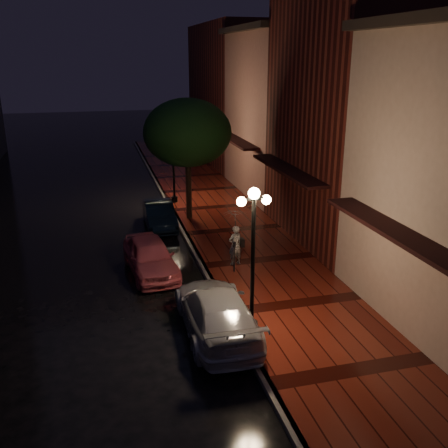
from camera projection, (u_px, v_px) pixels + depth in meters
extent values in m
plane|color=black|center=(203.00, 269.00, 19.12)|extent=(120.00, 120.00, 0.00)
cube|color=#45120C|center=(259.00, 262.00, 19.64)|extent=(4.50, 60.00, 0.15)
cube|color=#595451|center=(203.00, 267.00, 19.10)|extent=(0.25, 60.00, 0.15)
cube|color=#511914|center=(355.00, 113.00, 20.86)|extent=(5.00, 8.00, 11.00)
cube|color=#8C5951|center=(285.00, 116.00, 28.52)|extent=(5.00, 8.00, 9.00)
cube|color=#511914|center=(237.00, 94.00, 37.53)|extent=(5.00, 12.00, 10.00)
cylinder|color=black|center=(253.00, 268.00, 13.93)|extent=(0.12, 0.12, 4.00)
cylinder|color=black|center=(251.00, 326.00, 14.53)|extent=(0.36, 0.36, 0.30)
cube|color=black|center=(254.00, 199.00, 13.29)|extent=(0.70, 0.08, 0.08)
sphere|color=#FFD799|center=(254.00, 193.00, 13.25)|extent=(0.32, 0.32, 0.32)
sphere|color=#FFD799|center=(241.00, 202.00, 13.23)|extent=(0.26, 0.26, 0.26)
sphere|color=#FFD799|center=(266.00, 200.00, 13.39)|extent=(0.26, 0.26, 0.26)
cylinder|color=black|center=(174.00, 166.00, 26.77)|extent=(0.12, 0.12, 4.00)
cylinder|color=black|center=(175.00, 199.00, 27.36)|extent=(0.36, 0.36, 0.30)
cube|color=black|center=(172.00, 128.00, 26.13)|extent=(0.70, 0.08, 0.08)
sphere|color=#FFD799|center=(172.00, 126.00, 26.08)|extent=(0.32, 0.32, 0.32)
sphere|color=#FFD799|center=(166.00, 130.00, 26.06)|extent=(0.26, 0.26, 0.26)
sphere|color=#FFD799|center=(179.00, 129.00, 26.23)|extent=(0.26, 0.26, 0.26)
cylinder|color=black|center=(189.00, 186.00, 24.21)|extent=(0.28, 0.28, 3.20)
ellipsoid|color=black|center=(187.00, 133.00, 23.37)|extent=(4.16, 4.16, 3.20)
sphere|color=black|center=(200.00, 143.00, 24.28)|extent=(1.80, 1.80, 1.80)
sphere|color=black|center=(178.00, 146.00, 22.75)|extent=(1.80, 1.80, 1.80)
imported|color=#C55160|center=(150.00, 256.00, 18.56)|extent=(2.01, 4.13, 1.36)
imported|color=black|center=(159.00, 215.00, 23.60)|extent=(1.36, 3.77, 1.24)
imported|color=#ADACB4|center=(217.00, 312.00, 14.53)|extent=(2.03, 4.83, 1.39)
imported|color=white|center=(235.00, 245.00, 18.98)|extent=(0.64, 0.51, 1.55)
imported|color=silver|center=(235.00, 221.00, 18.66)|extent=(0.90, 0.92, 0.83)
cylinder|color=black|center=(235.00, 236.00, 18.86)|extent=(0.02, 0.02, 1.24)
cube|color=black|center=(242.00, 243.00, 18.96)|extent=(0.12, 0.29, 0.31)
cylinder|color=black|center=(234.00, 259.00, 18.40)|extent=(0.05, 0.05, 0.99)
cube|color=black|center=(234.00, 244.00, 18.22)|extent=(0.13, 0.12, 0.20)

